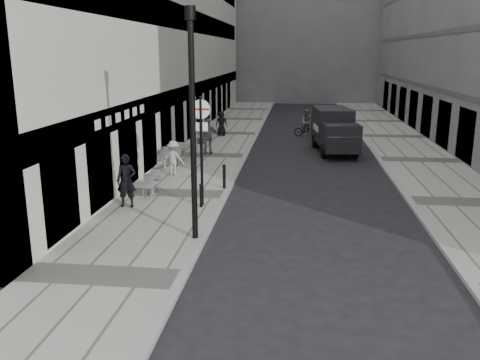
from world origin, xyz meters
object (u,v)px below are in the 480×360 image
object	(u,v)px
cyclist	(307,126)
panel_van	(334,128)
walking_man	(126,181)
lamppost	(193,115)
sign_post	(201,137)

from	to	relation	value
cyclist	panel_van	bearing A→B (deg)	-62.07
walking_man	lamppost	bearing A→B (deg)	-47.10
walking_man	cyclist	size ratio (longest dim) A/B	1.04
sign_post	panel_van	distance (m)	12.69
walking_man	sign_post	world-z (taller)	sign_post
lamppost	cyclist	bearing A→B (deg)	79.85
cyclist	walking_man	bearing A→B (deg)	-98.60
walking_man	sign_post	xyz separation A→B (m)	(2.62, 0.48, 1.55)
panel_van	cyclist	size ratio (longest dim) A/B	2.91
panel_van	cyclist	world-z (taller)	panel_van
sign_post	lamppost	size ratio (longest dim) A/B	0.59
sign_post	cyclist	distance (m)	17.15
lamppost	panel_van	bearing A→B (deg)	71.31
panel_van	walking_man	bearing A→B (deg)	-130.98
lamppost	panel_van	size ratio (longest dim) A/B	1.24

